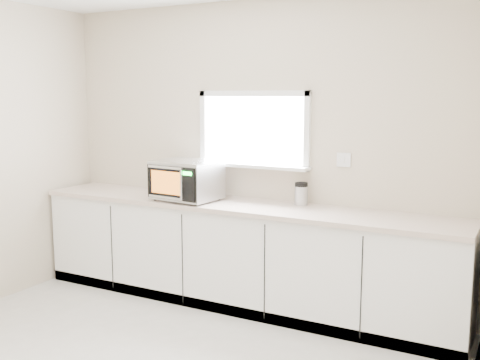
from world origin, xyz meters
The scene contains 7 objects.
back_wall centered at (0.00, 2.00, 1.36)m, with size 4.00×0.17×2.70m.
cabinets centered at (0.00, 1.70, 0.44)m, with size 3.92×0.60×0.88m, color white.
countertop centered at (0.00, 1.69, 0.90)m, with size 3.92×0.64×0.04m, color beige.
microwave centered at (-0.48, 1.61, 1.11)m, with size 0.59×0.50×0.36m.
knife_block centered at (-0.65, 1.68, 1.06)m, with size 0.13×0.24×0.34m.
cutting_board centered at (-0.96, 1.94, 1.07)m, with size 0.30×0.30×0.02m, color #98603A.
coffee_grinder centered at (0.51, 1.89, 1.02)m, with size 0.14×0.14×0.20m.
Camera 1 is at (2.29, -2.56, 1.86)m, focal length 42.00 mm.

